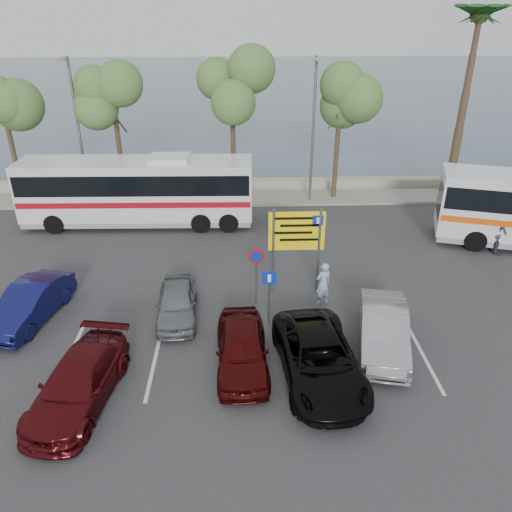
{
  "coord_description": "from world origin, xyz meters",
  "views": [
    {
      "loc": [
        -1.21,
        -14.39,
        10.57
      ],
      "look_at": [
        -0.59,
        3.0,
        1.75
      ],
      "focal_mm": 35.0,
      "sensor_mm": 36.0,
      "label": 1
    }
  ],
  "objects_px": {
    "street_lamp_left": "(78,126)",
    "car_silver_b": "(383,330)",
    "direction_sign": "(297,237)",
    "car_blue": "(30,304)",
    "pedestrian_far": "(500,233)",
    "street_lamp_right": "(314,124)",
    "car_maroon": "(78,383)",
    "car_silver_a": "(177,302)",
    "pedestrian_near": "(323,283)",
    "car_red": "(242,348)",
    "suv_black": "(319,359)",
    "coach_bus_left": "(138,193)"
  },
  "relations": [
    {
      "from": "direction_sign",
      "to": "car_blue",
      "type": "distance_m",
      "value": 10.29
    },
    {
      "from": "direction_sign",
      "to": "pedestrian_near",
      "type": "bearing_deg",
      "value": -43.33
    },
    {
      "from": "street_lamp_left",
      "to": "direction_sign",
      "type": "xyz_separation_m",
      "value": [
        11.0,
        -10.32,
        -2.17
      ]
    },
    {
      "from": "car_blue",
      "to": "car_red",
      "type": "height_order",
      "value": "car_red"
    },
    {
      "from": "direction_sign",
      "to": "car_silver_a",
      "type": "height_order",
      "value": "direction_sign"
    },
    {
      "from": "car_red",
      "to": "pedestrian_near",
      "type": "xyz_separation_m",
      "value": [
        3.2,
        3.71,
        0.19
      ]
    },
    {
      "from": "street_lamp_right",
      "to": "pedestrian_far",
      "type": "distance_m",
      "value": 11.25
    },
    {
      "from": "direction_sign",
      "to": "pedestrian_near",
      "type": "relative_size",
      "value": 2.04
    },
    {
      "from": "car_blue",
      "to": "car_maroon",
      "type": "xyz_separation_m",
      "value": [
        3.0,
        -4.41,
        -0.02
      ]
    },
    {
      "from": "car_silver_a",
      "to": "car_maroon",
      "type": "relative_size",
      "value": 0.79
    },
    {
      "from": "direction_sign",
      "to": "car_maroon",
      "type": "height_order",
      "value": "direction_sign"
    },
    {
      "from": "suv_black",
      "to": "car_silver_a",
      "type": "bearing_deg",
      "value": 138.07
    },
    {
      "from": "street_lamp_left",
      "to": "car_blue",
      "type": "xyz_separation_m",
      "value": [
        1.0,
        -12.02,
        -3.91
      ]
    },
    {
      "from": "street_lamp_right",
      "to": "car_maroon",
      "type": "distance_m",
      "value": 19.15
    },
    {
      "from": "direction_sign",
      "to": "pedestrian_near",
      "type": "distance_m",
      "value": 2.07
    },
    {
      "from": "pedestrian_near",
      "to": "pedestrian_far",
      "type": "relative_size",
      "value": 0.92
    },
    {
      "from": "pedestrian_near",
      "to": "street_lamp_right",
      "type": "bearing_deg",
      "value": -118.94
    },
    {
      "from": "street_lamp_left",
      "to": "car_silver_b",
      "type": "relative_size",
      "value": 1.82
    },
    {
      "from": "direction_sign",
      "to": "car_blue",
      "type": "bearing_deg",
      "value": -170.37
    },
    {
      "from": "street_lamp_right",
      "to": "car_red",
      "type": "xyz_separation_m",
      "value": [
        -4.2,
        -14.97,
        -3.9
      ]
    },
    {
      "from": "car_maroon",
      "to": "car_silver_a",
      "type": "bearing_deg",
      "value": 70.91
    },
    {
      "from": "car_red",
      "to": "pedestrian_far",
      "type": "distance_m",
      "value": 14.56
    },
    {
      "from": "car_silver_a",
      "to": "car_silver_b",
      "type": "relative_size",
      "value": 0.82
    },
    {
      "from": "coach_bus_left",
      "to": "car_maroon",
      "type": "relative_size",
      "value": 2.59
    },
    {
      "from": "car_silver_a",
      "to": "car_silver_b",
      "type": "distance_m",
      "value": 7.52
    },
    {
      "from": "pedestrian_near",
      "to": "car_silver_a",
      "type": "bearing_deg",
      "value": -16.16
    },
    {
      "from": "street_lamp_right",
      "to": "car_silver_b",
      "type": "xyz_separation_m",
      "value": [
        0.6,
        -14.18,
        -3.87
      ]
    },
    {
      "from": "car_maroon",
      "to": "suv_black",
      "type": "relative_size",
      "value": 0.91
    },
    {
      "from": "direction_sign",
      "to": "pedestrian_far",
      "type": "height_order",
      "value": "direction_sign"
    },
    {
      "from": "car_silver_b",
      "to": "car_maroon",
      "type": "bearing_deg",
      "value": -154.54
    },
    {
      "from": "car_blue",
      "to": "pedestrian_far",
      "type": "distance_m",
      "value": 20.62
    },
    {
      "from": "direction_sign",
      "to": "car_silver_a",
      "type": "distance_m",
      "value": 5.23
    },
    {
      "from": "car_blue",
      "to": "pedestrian_near",
      "type": "bearing_deg",
      "value": 16.45
    },
    {
      "from": "street_lamp_right",
      "to": "car_red",
      "type": "bearing_deg",
      "value": -105.67
    },
    {
      "from": "pedestrian_far",
      "to": "car_silver_a",
      "type": "bearing_deg",
      "value": 113.6
    },
    {
      "from": "direction_sign",
      "to": "car_silver_a",
      "type": "bearing_deg",
      "value": -159.76
    },
    {
      "from": "pedestrian_far",
      "to": "car_red",
      "type": "bearing_deg",
      "value": 127.78
    },
    {
      "from": "coach_bus_left",
      "to": "car_silver_b",
      "type": "distance_m",
      "value": 15.08
    },
    {
      "from": "street_lamp_right",
      "to": "direction_sign",
      "type": "relative_size",
      "value": 2.23
    },
    {
      "from": "car_red",
      "to": "pedestrian_near",
      "type": "relative_size",
      "value": 2.32
    },
    {
      "from": "street_lamp_left",
      "to": "car_silver_b",
      "type": "height_order",
      "value": "street_lamp_left"
    },
    {
      "from": "street_lamp_right",
      "to": "car_blue",
      "type": "xyz_separation_m",
      "value": [
        -12.0,
        -12.02,
        -3.91
      ]
    },
    {
      "from": "suv_black",
      "to": "pedestrian_far",
      "type": "bearing_deg",
      "value": 35.99
    },
    {
      "from": "car_silver_a",
      "to": "street_lamp_right",
      "type": "bearing_deg",
      "value": 57.57
    },
    {
      "from": "coach_bus_left",
      "to": "car_silver_b",
      "type": "xyz_separation_m",
      "value": [
        10.1,
        -11.16,
        -0.99
      ]
    },
    {
      "from": "car_red",
      "to": "pedestrian_far",
      "type": "height_order",
      "value": "pedestrian_far"
    },
    {
      "from": "pedestrian_near",
      "to": "coach_bus_left",
      "type": "bearing_deg",
      "value": -67.98
    },
    {
      "from": "street_lamp_left",
      "to": "direction_sign",
      "type": "bearing_deg",
      "value": -43.17
    },
    {
      "from": "car_blue",
      "to": "car_red",
      "type": "xyz_separation_m",
      "value": [
        7.8,
        -2.95,
        0.01
      ]
    },
    {
      "from": "coach_bus_left",
      "to": "suv_black",
      "type": "distance_m",
      "value": 14.78
    }
  ]
}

